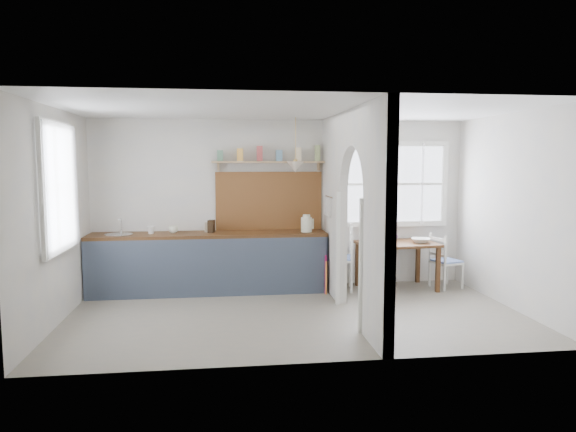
{
  "coord_description": "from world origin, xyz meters",
  "views": [
    {
      "loc": [
        -0.9,
        -6.35,
        1.95
      ],
      "look_at": [
        -0.06,
        0.36,
        1.24
      ],
      "focal_mm": 32.0,
      "sensor_mm": 36.0,
      "label": 1
    }
  ],
  "objects": [
    {
      "name": "dining_table",
      "position": [
        1.73,
        1.15,
        0.36
      ],
      "size": [
        1.22,
        0.88,
        0.72
      ],
      "primitive_type": null,
      "rotation": [
        0.0,
        0.0,
        0.09
      ],
      "color": "#522C19",
      "rests_on": "floor"
    },
    {
      "name": "jar",
      "position": [
        -1.15,
        1.4,
        0.97
      ],
      "size": [
        0.1,
        0.1,
        0.15
      ],
      "primitive_type": "cylinder",
      "rotation": [
        0.0,
        0.0,
        0.13
      ],
      "color": "#807059",
      "rests_on": "counter"
    },
    {
      "name": "nook_window",
      "position": [
        1.8,
        1.56,
        1.6
      ],
      "size": [
        1.76,
        0.1,
        1.3
      ],
      "primitive_type": null,
      "color": "white",
      "rests_on": "walls"
    },
    {
      "name": "counter",
      "position": [
        -1.13,
        1.33,
        0.46
      ],
      "size": [
        3.5,
        0.6,
        0.9
      ],
      "color": "#522C19",
      "rests_on": "floor"
    },
    {
      "name": "mug_a",
      "position": [
        -1.97,
        1.3,
        0.96
      ],
      "size": [
        0.14,
        0.14,
        0.12
      ],
      "primitive_type": "imported",
      "rotation": [
        0.0,
        0.0,
        -0.16
      ],
      "color": "white",
      "rests_on": "counter"
    },
    {
      "name": "bowl",
      "position": [
        2.08,
        1.08,
        0.76
      ],
      "size": [
        0.35,
        0.35,
        0.07
      ],
      "primitive_type": "imported",
      "rotation": [
        0.0,
        0.0,
        -0.28
      ],
      "color": "white",
      "rests_on": "dining_table"
    },
    {
      "name": "plate",
      "position": [
        1.35,
        1.11,
        0.73
      ],
      "size": [
        0.17,
        0.17,
        0.01
      ],
      "primitive_type": "cylinder",
      "rotation": [
        0.0,
        0.0,
        -0.08
      ],
      "color": "black",
      "rests_on": "dining_table"
    },
    {
      "name": "mug_b",
      "position": [
        -1.65,
        1.34,
        0.95
      ],
      "size": [
        0.15,
        0.15,
        0.11
      ],
      "primitive_type": "imported",
      "rotation": [
        0.0,
        0.0,
        0.13
      ],
      "color": "silver",
      "rests_on": "counter"
    },
    {
      "name": "kitchen_window",
      "position": [
        -2.87,
        0.0,
        1.65
      ],
      "size": [
        0.1,
        1.16,
        1.5
      ],
      "primitive_type": null,
      "color": "white",
      "rests_on": "walls"
    },
    {
      "name": "ceiling",
      "position": [
        0.0,
        0.0,
        2.6
      ],
      "size": [
        5.8,
        3.2,
        0.01
      ],
      "primitive_type": "cube",
      "color": "beige",
      "rests_on": "walls"
    },
    {
      "name": "towel_magenta",
      "position": [
        0.58,
        0.97,
        0.28
      ],
      "size": [
        0.02,
        0.03,
        0.61
      ],
      "primitive_type": "cube",
      "color": "#AE1656",
      "rests_on": "counter"
    },
    {
      "name": "floor",
      "position": [
        0.0,
        0.0,
        0.0
      ],
      "size": [
        5.8,
        3.2,
        0.01
      ],
      "primitive_type": "cube",
      "color": "gray",
      "rests_on": "ground"
    },
    {
      "name": "sink",
      "position": [
        -2.43,
        1.3,
        0.89
      ],
      "size": [
        0.4,
        0.4,
        0.02
      ],
      "primitive_type": "cylinder",
      "color": "silver",
      "rests_on": "counter"
    },
    {
      "name": "shelf",
      "position": [
        -0.2,
        1.49,
        2.0
      ],
      "size": [
        1.75,
        0.2,
        0.21
      ],
      "color": "tan",
      "rests_on": "walls"
    },
    {
      "name": "partition",
      "position": [
        0.7,
        0.06,
        1.45
      ],
      "size": [
        0.12,
        3.2,
        2.6
      ],
      "color": "beige",
      "rests_on": "floor"
    },
    {
      "name": "chair_left",
      "position": [
        0.81,
        1.21,
        0.5
      ],
      "size": [
        0.54,
        0.54,
        1.0
      ],
      "primitive_type": null,
      "rotation": [
        0.0,
        0.0,
        -1.77
      ],
      "color": "silver",
      "rests_on": "floor"
    },
    {
      "name": "vase",
      "position": [
        1.7,
        1.32,
        0.81
      ],
      "size": [
        0.17,
        0.17,
        0.17
      ],
      "primitive_type": "imported",
      "rotation": [
        0.0,
        0.0,
        0.01
      ],
      "color": "#51295F",
      "rests_on": "dining_table"
    },
    {
      "name": "pendant_lamp",
      "position": [
        0.15,
        1.15,
        1.88
      ],
      "size": [
        0.26,
        0.26,
        0.16
      ],
      "primitive_type": "cone",
      "color": "silver",
      "rests_on": "ceiling"
    },
    {
      "name": "chair_right",
      "position": [
        2.51,
        1.11,
        0.42
      ],
      "size": [
        0.48,
        0.48,
        0.85
      ],
      "primitive_type": null,
      "rotation": [
        0.0,
        0.0,
        1.85
      ],
      "color": "silver",
      "rests_on": "floor"
    },
    {
      "name": "utensil_rail",
      "position": [
        0.61,
        0.9,
        1.45
      ],
      "size": [
        0.02,
        0.5,
        0.02
      ],
      "primitive_type": "cylinder",
      "rotation": [
        1.57,
        0.0,
        0.0
      ],
      "color": "silver",
      "rests_on": "partition"
    },
    {
      "name": "walls",
      "position": [
        0.0,
        0.0,
        1.3
      ],
      "size": [
        5.81,
        3.21,
        2.6
      ],
      "color": "beige",
      "rests_on": "floor"
    },
    {
      "name": "knife_block",
      "position": [
        -1.09,
        1.33,
        0.99
      ],
      "size": [
        0.11,
        0.14,
        0.19
      ],
      "primitive_type": "cube",
      "rotation": [
        0.0,
        0.0,
        -0.27
      ],
      "color": "black",
      "rests_on": "counter"
    },
    {
      "name": "backsplash",
      "position": [
        -0.2,
        1.58,
        1.35
      ],
      "size": [
        1.65,
        0.03,
        0.9
      ],
      "primitive_type": "cube",
      "color": "brown",
      "rests_on": "walls"
    },
    {
      "name": "table_cup",
      "position": [
        1.57,
        1.03,
        0.76
      ],
      "size": [
        0.11,
        0.11,
        0.08
      ],
      "primitive_type": "imported",
      "rotation": [
        0.0,
        0.0,
        -0.36
      ],
      "color": "#629F5B",
      "rests_on": "dining_table"
    },
    {
      "name": "towel_orange",
      "position": [
        0.58,
        0.94,
        0.25
      ],
      "size": [
        0.02,
        0.03,
        0.49
      ],
      "primitive_type": "cube",
      "color": "orange",
      "rests_on": "counter"
    },
    {
      "name": "kettle",
      "position": [
        0.33,
        1.22,
        1.03
      ],
      "size": [
        0.25,
        0.21,
        0.27
      ],
      "primitive_type": null,
      "rotation": [
        0.0,
        0.0,
        0.18
      ],
      "color": "silver",
      "rests_on": "counter"
    }
  ]
}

